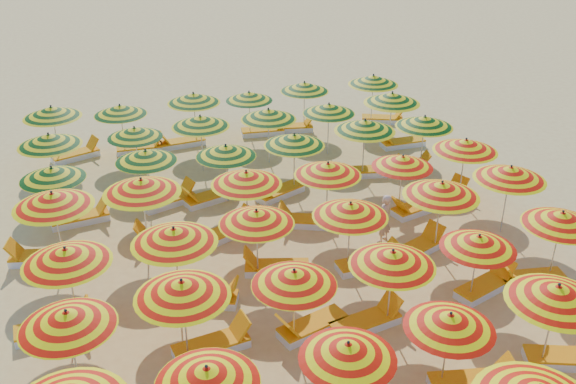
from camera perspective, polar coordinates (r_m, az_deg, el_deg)
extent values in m
plane|color=#E8C167|center=(18.25, 0.50, -5.16)|extent=(120.00, 120.00, 0.00)
cone|color=orange|center=(11.73, -7.22, -15.88)|extent=(2.47, 2.47, 0.36)
sphere|color=black|center=(11.59, -7.28, -15.12)|extent=(0.06, 0.06, 0.06)
cylinder|color=silver|center=(12.77, 5.19, -16.61)|extent=(0.04, 0.04, 1.86)
cone|color=orange|center=(12.24, 5.35, -13.88)|extent=(2.06, 2.06, 0.35)
sphere|color=black|center=(12.10, 5.39, -13.15)|extent=(0.06, 0.06, 0.06)
cylinder|color=silver|center=(13.77, 13.83, -13.69)|extent=(0.03, 0.03, 1.83)
cone|color=orange|center=(13.28, 14.20, -11.08)|extent=(2.37, 2.37, 0.35)
sphere|color=black|center=(13.16, 14.30, -10.39)|extent=(0.06, 0.06, 0.06)
cylinder|color=silver|center=(14.83, 22.20, -11.19)|extent=(0.04, 0.04, 2.08)
cone|color=orange|center=(14.32, 22.82, -8.34)|extent=(2.71, 2.71, 0.40)
sphere|color=black|center=(14.20, 22.98, -7.58)|extent=(0.07, 0.07, 0.07)
cylinder|color=silver|center=(14.00, -18.52, -13.37)|extent=(0.04, 0.04, 1.94)
cone|color=orange|center=(13.49, -19.05, -10.64)|extent=(2.28, 2.28, 0.37)
sphere|color=black|center=(13.37, -19.18, -9.91)|extent=(0.06, 0.06, 0.06)
cylinder|color=silver|center=(14.12, -9.14, -11.42)|extent=(0.04, 0.04, 2.04)
cone|color=orange|center=(13.59, -9.41, -8.49)|extent=(2.55, 2.55, 0.39)
sphere|color=black|center=(13.46, -9.48, -7.72)|extent=(0.07, 0.07, 0.07)
cylinder|color=silver|center=(14.46, 0.54, -10.31)|extent=(0.04, 0.04, 1.90)
cone|color=orange|center=(13.98, 0.55, -7.62)|extent=(2.39, 2.39, 0.36)
sphere|color=black|center=(13.86, 0.56, -6.92)|extent=(0.06, 0.06, 0.06)
cylinder|color=silver|center=(15.13, 9.03, -8.59)|extent=(0.04, 0.04, 1.99)
cone|color=orange|center=(14.65, 9.27, -5.84)|extent=(2.31, 2.31, 0.38)
sphere|color=black|center=(14.53, 9.34, -5.12)|extent=(0.07, 0.07, 0.07)
cylinder|color=silver|center=(16.41, 16.22, -6.65)|extent=(0.03, 0.03, 1.83)
cone|color=orange|center=(16.00, 16.58, -4.28)|extent=(2.40, 2.40, 0.35)
sphere|color=black|center=(15.90, 16.67, -3.67)|extent=(0.06, 0.06, 0.06)
cylinder|color=silver|center=(17.88, 22.67, -4.58)|extent=(0.04, 0.04, 1.96)
cone|color=orange|center=(17.48, 23.16, -2.20)|extent=(1.96, 1.96, 0.37)
sphere|color=black|center=(17.38, 23.28, -1.59)|extent=(0.07, 0.07, 0.07)
cylinder|color=silver|center=(15.78, -18.65, -8.09)|extent=(0.04, 0.04, 2.03)
cone|color=orange|center=(15.32, -19.13, -5.39)|extent=(2.24, 2.24, 0.39)
sphere|color=black|center=(15.21, -19.25, -4.68)|extent=(0.07, 0.07, 0.07)
cylinder|color=silver|center=(15.85, -9.84, -6.64)|extent=(0.04, 0.04, 2.08)
cone|color=orange|center=(15.38, -10.10, -3.84)|extent=(2.51, 2.51, 0.40)
sphere|color=black|center=(15.26, -10.17, -3.11)|extent=(0.07, 0.07, 0.07)
cylinder|color=silver|center=(16.61, -2.76, -4.78)|extent=(0.04, 0.04, 1.95)
cone|color=orange|center=(16.18, -2.82, -2.24)|extent=(2.55, 2.55, 0.37)
sphere|color=black|center=(16.08, -2.84, -1.57)|extent=(0.06, 0.06, 0.06)
cylinder|color=silver|center=(16.94, 5.44, -4.14)|extent=(0.04, 0.04, 1.98)
cone|color=orange|center=(16.51, 5.57, -1.58)|extent=(2.50, 2.50, 0.38)
sphere|color=black|center=(16.41, 5.60, -0.92)|extent=(0.07, 0.07, 0.07)
cylinder|color=silver|center=(18.16, 13.19, -2.31)|extent=(0.04, 0.04, 2.09)
cone|color=orange|center=(17.74, 13.49, 0.24)|extent=(2.71, 2.71, 0.40)
sphere|color=black|center=(17.65, 13.57, 0.90)|extent=(0.07, 0.07, 0.07)
cylinder|color=silver|center=(19.68, 18.77, -0.75)|extent=(0.04, 0.04, 2.06)
cone|color=orange|center=(19.30, 19.16, 1.60)|extent=(2.17, 2.17, 0.39)
sphere|color=black|center=(19.21, 19.26, 2.20)|extent=(0.07, 0.07, 0.07)
cylinder|color=silver|center=(18.19, -19.74, -3.19)|extent=(0.04, 0.04, 2.10)
cone|color=orange|center=(17.78, -20.19, -0.65)|extent=(2.73, 2.73, 0.40)
sphere|color=black|center=(17.68, -20.31, 0.01)|extent=(0.07, 0.07, 0.07)
cylinder|color=silver|center=(18.20, -12.60, -2.08)|extent=(0.04, 0.04, 2.13)
cone|color=orange|center=(17.78, -12.90, 0.52)|extent=(2.83, 2.83, 0.41)
sphere|color=black|center=(17.68, -12.97, 1.20)|extent=(0.07, 0.07, 0.07)
cylinder|color=silver|center=(18.44, -3.65, -1.21)|extent=(0.04, 0.04, 2.03)
cone|color=orange|center=(18.04, -3.73, 1.25)|extent=(2.29, 2.29, 0.39)
sphere|color=black|center=(17.95, -3.75, 1.89)|extent=(0.07, 0.07, 0.07)
cylinder|color=silver|center=(19.06, 3.49, -0.29)|extent=(0.04, 0.04, 1.98)
cone|color=orange|center=(18.68, 3.56, 2.05)|extent=(2.25, 2.25, 0.38)
sphere|color=black|center=(18.59, 3.58, 2.66)|extent=(0.07, 0.07, 0.07)
cylinder|color=silver|center=(20.04, 9.97, 0.58)|extent=(0.04, 0.04, 1.87)
cone|color=orange|center=(19.70, 10.15, 2.69)|extent=(2.36, 2.36, 0.36)
sphere|color=black|center=(19.62, 10.20, 3.23)|extent=(0.06, 0.06, 0.06)
cylinder|color=silver|center=(21.25, 15.22, 1.84)|extent=(0.04, 0.04, 2.04)
cone|color=orange|center=(20.91, 15.51, 4.03)|extent=(2.31, 2.31, 0.39)
sphere|color=black|center=(20.82, 15.59, 4.59)|extent=(0.07, 0.07, 0.07)
cylinder|color=silver|center=(20.14, -19.86, -0.54)|extent=(0.04, 0.04, 1.90)
cone|color=#737304|center=(19.79, -20.23, 1.57)|extent=(2.50, 2.50, 0.36)
sphere|color=black|center=(19.71, -20.32, 2.12)|extent=(0.06, 0.06, 0.06)
cylinder|color=silver|center=(20.51, -12.31, 1.05)|extent=(0.04, 0.04, 1.90)
cone|color=#737304|center=(20.17, -12.53, 3.15)|extent=(2.37, 2.37, 0.36)
sphere|color=black|center=(20.09, -12.59, 3.70)|extent=(0.06, 0.06, 0.06)
cylinder|color=silver|center=(20.48, -5.45, 1.54)|extent=(0.04, 0.04, 1.91)
cone|color=#737304|center=(20.14, -5.55, 3.66)|extent=(2.44, 2.44, 0.36)
sphere|color=black|center=(20.06, -5.58, 4.21)|extent=(0.06, 0.06, 0.06)
cylinder|color=silver|center=(21.01, 0.55, 2.48)|extent=(0.04, 0.04, 1.99)
cone|color=#737304|center=(20.67, 0.56, 4.65)|extent=(2.52, 2.52, 0.38)
sphere|color=black|center=(20.58, 0.56, 5.21)|extent=(0.07, 0.07, 0.07)
cylinder|color=silver|center=(22.11, 6.73, 3.71)|extent=(0.04, 0.04, 2.08)
cone|color=#737304|center=(21.77, 6.86, 5.89)|extent=(2.67, 2.67, 0.40)
sphere|color=black|center=(21.69, 6.89, 6.45)|extent=(0.07, 0.07, 0.07)
cylinder|color=silver|center=(22.99, 11.84, 4.13)|extent=(0.04, 0.04, 2.00)
cone|color=#737304|center=(22.68, 12.04, 6.15)|extent=(2.13, 2.13, 0.38)
sphere|color=black|center=(22.60, 12.10, 6.67)|extent=(0.07, 0.07, 0.07)
cylinder|color=silver|center=(22.27, -20.11, 2.28)|extent=(0.04, 0.04, 2.03)
cone|color=#737304|center=(21.94, -20.47, 4.37)|extent=(2.70, 2.70, 0.39)
sphere|color=black|center=(21.86, -20.56, 4.90)|extent=(0.07, 0.07, 0.07)
cylinder|color=silver|center=(22.54, -13.26, 3.29)|extent=(0.04, 0.04, 1.85)
cone|color=#737304|center=(22.24, -13.47, 5.18)|extent=(2.17, 2.17, 0.35)
sphere|color=black|center=(22.16, -13.53, 5.66)|extent=(0.06, 0.06, 0.06)
cylinder|color=silver|center=(22.69, -7.66, 4.19)|extent=(0.04, 0.04, 2.01)
cone|color=#737304|center=(22.37, -7.80, 6.25)|extent=(2.31, 2.31, 0.38)
sphere|color=black|center=(22.29, -7.83, 6.78)|extent=(0.07, 0.07, 0.07)
cylinder|color=silver|center=(23.19, -1.72, 4.91)|extent=(0.04, 0.04, 2.00)
cone|color=#737304|center=(22.87, -1.75, 6.92)|extent=(2.61, 2.61, 0.38)
sphere|color=black|center=(22.80, -1.76, 7.44)|extent=(0.07, 0.07, 0.07)
cylinder|color=silver|center=(23.95, 3.59, 5.52)|extent=(0.04, 0.04, 1.93)
cone|color=#737304|center=(23.66, 3.65, 7.40)|extent=(2.05, 2.05, 0.37)
sphere|color=black|center=(23.59, 3.67, 7.89)|extent=(0.06, 0.06, 0.06)
cylinder|color=silver|center=(24.80, 9.08, 6.24)|extent=(0.04, 0.04, 2.12)
cone|color=#737304|center=(24.50, 9.24, 8.25)|extent=(2.47, 2.47, 0.40)
sphere|color=black|center=(24.43, 9.28, 8.77)|extent=(0.07, 0.07, 0.07)
cylinder|color=silver|center=(24.73, -19.94, 4.77)|extent=(0.04, 0.04, 2.06)
cone|color=#737304|center=(24.43, -20.26, 6.70)|extent=(2.70, 2.70, 0.39)
sphere|color=black|center=(24.36, -20.35, 7.19)|extent=(0.07, 0.07, 0.07)
cylinder|color=silver|center=(24.56, -14.47, 5.25)|extent=(0.04, 0.04, 1.92)
cone|color=#737304|center=(24.28, -14.70, 7.07)|extent=(2.40, 2.40, 0.37)
sphere|color=black|center=(24.21, -14.76, 7.54)|extent=(0.06, 0.06, 0.06)
cylinder|color=silver|center=(25.05, -8.26, 6.38)|extent=(0.04, 0.04, 2.01)
cone|color=#737304|center=(24.76, -8.39, 8.26)|extent=(2.03, 2.03, 0.38)
sphere|color=black|center=(24.70, -8.43, 8.75)|extent=(0.07, 0.07, 0.07)
cylinder|color=silver|center=(25.55, -3.43, 6.81)|extent=(0.03, 0.03, 1.83)
cone|color=#737304|center=(25.29, -3.48, 8.50)|extent=(2.15, 2.15, 0.35)
sphere|color=black|center=(25.23, -3.50, 8.93)|extent=(0.06, 0.06, 0.06)
cylinder|color=silver|center=(26.29, 1.45, 7.58)|extent=(0.04, 0.04, 1.95)
cone|color=#737304|center=(26.02, 1.47, 9.34)|extent=(2.06, 2.06, 0.37)
sphere|color=black|center=(25.96, 1.47, 9.78)|extent=(0.06, 0.06, 0.06)
cylinder|color=silver|center=(27.04, 7.48, 8.04)|extent=(0.04, 0.04, 2.06)
cone|color=#737304|center=(26.76, 7.59, 9.85)|extent=(2.62, 2.62, 0.39)
sphere|color=black|center=(26.70, 7.62, 10.31)|extent=(0.07, 0.07, 0.07)
cube|color=white|center=(14.42, 15.89, -16.13)|extent=(1.79, 0.95, 0.20)
cube|color=orange|center=(14.33, 15.96, -15.75)|extent=(1.79, 0.95, 0.06)
cube|color=orange|center=(14.44, 18.75, -14.70)|extent=(0.49, 0.65, 0.48)
cube|color=white|center=(15.67, 23.37, -13.54)|extent=(1.79, 1.18, 0.20)
cube|color=orange|center=(15.59, 23.46, -13.17)|extent=(1.79, 1.18, 0.06)
cube|color=white|center=(14.86, -6.83, -13.54)|extent=(1.76, 0.80, 0.20)
cube|color=orange|center=(14.78, -6.85, -13.16)|extent=(1.76, 0.80, 0.06)
cube|color=orange|center=(14.82, -4.30, -11.80)|extent=(0.44, 0.62, 0.48)
cube|color=white|center=(15.31, 2.22, -11.93)|extent=(1.79, 1.01, 0.20)
cube|color=orange|center=(15.23, 2.23, -11.54)|extent=(1.79, 1.01, 0.06)
cube|color=orange|center=(14.78, 0.00, -11.83)|extent=(0.51, 0.66, 0.48)
cube|color=white|center=(15.49, 6.85, -11.59)|extent=(1.77, 0.85, 0.20)
cube|color=orange|center=(15.41, 6.87, -11.21)|extent=(1.77, 0.85, 0.06)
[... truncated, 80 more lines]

